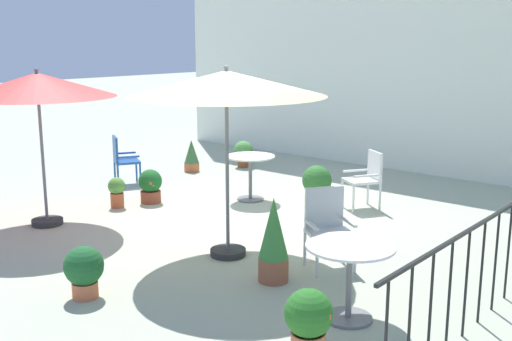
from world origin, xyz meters
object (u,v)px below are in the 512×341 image
at_px(potted_plant_2, 117,191).
at_px(patio_umbrella_0, 226,85).
at_px(potted_plant_8, 150,185).
at_px(patio_chair_2, 327,223).
at_px(cafe_table_0, 350,267).
at_px(potted_plant_5, 84,270).
at_px(cafe_table_1, 250,169).
at_px(patio_chair_1, 122,157).
at_px(potted_plant_6, 273,240).
at_px(potted_plant_3, 308,322).
at_px(potted_plant_1, 317,183).
at_px(potted_plant_4, 243,152).
at_px(patio_umbrella_1, 37,86).
at_px(potted_plant_7, 192,156).
at_px(patio_chair_0, 366,176).

bearing_deg(potted_plant_2, patio_umbrella_0, -9.83).
bearing_deg(potted_plant_8, patio_chair_2, -8.33).
height_order(cafe_table_0, potted_plant_5, cafe_table_0).
distance_m(cafe_table_1, patio_chair_1, 2.59).
distance_m(patio_chair_1, potted_plant_6, 5.29).
distance_m(patio_umbrella_0, potted_plant_3, 3.20).
distance_m(patio_umbrella_0, potted_plant_6, 1.89).
relative_size(patio_chair_2, potted_plant_1, 1.48).
height_order(potted_plant_1, potted_plant_4, potted_plant_1).
height_order(patio_umbrella_1, potted_plant_1, patio_umbrella_1).
xyz_separation_m(patio_umbrella_1, potted_plant_7, (-1.04, 3.87, -1.66)).
bearing_deg(potted_plant_8, patio_chair_0, 34.78).
distance_m(potted_plant_1, potted_plant_7, 3.37).
bearing_deg(potted_plant_1, potted_plant_7, 172.69).
relative_size(cafe_table_0, potted_plant_7, 1.31).
height_order(cafe_table_1, patio_chair_1, patio_chair_1).
xyz_separation_m(patio_umbrella_0, patio_chair_0, (0.17, 3.00, -1.57)).
bearing_deg(potted_plant_6, potted_plant_1, 116.63).
relative_size(cafe_table_0, potted_plant_8, 1.53).
height_order(patio_chair_1, potted_plant_1, patio_chair_1).
xyz_separation_m(patio_chair_0, patio_chair_2, (0.97, -2.53, 0.01)).
bearing_deg(potted_plant_6, potted_plant_5, -126.98).
xyz_separation_m(patio_chair_0, potted_plant_4, (-3.56, 1.13, -0.21)).
bearing_deg(patio_chair_1, patio_chair_2, -11.57).
distance_m(patio_chair_1, potted_plant_1, 3.67).
xyz_separation_m(patio_umbrella_1, potted_plant_6, (3.80, 0.45, -1.51)).
bearing_deg(patio_chair_1, potted_plant_5, -42.17).
bearing_deg(patio_chair_0, patio_umbrella_1, -129.08).
relative_size(potted_plant_2, potted_plant_7, 0.75).
bearing_deg(cafe_table_0, patio_umbrella_1, -178.03).
bearing_deg(potted_plant_1, patio_umbrella_1, -123.79).
height_order(potted_plant_2, potted_plant_7, potted_plant_7).
bearing_deg(patio_chair_0, potted_plant_1, -158.07).
bearing_deg(patio_chair_0, potted_plant_3, -65.00).
xyz_separation_m(patio_umbrella_1, potted_plant_5, (2.60, -1.15, -1.67)).
bearing_deg(potted_plant_3, potted_plant_8, 153.12).
xyz_separation_m(cafe_table_1, potted_plant_3, (3.78, -3.66, -0.16)).
bearing_deg(cafe_table_1, potted_plant_8, -134.32).
relative_size(patio_umbrella_1, cafe_table_1, 2.76).
bearing_deg(patio_chair_1, potted_plant_8, -20.19).
distance_m(cafe_table_1, potted_plant_7, 2.56).
height_order(patio_chair_0, potted_plant_7, patio_chair_0).
xyz_separation_m(potted_plant_7, potted_plant_8, (1.23, -2.11, -0.03)).
height_order(potted_plant_3, potted_plant_7, potted_plant_7).
bearing_deg(potted_plant_4, potted_plant_7, -117.08).
distance_m(cafe_table_1, potted_plant_6, 3.50).
bearing_deg(potted_plant_7, patio_umbrella_1, -75.01).
height_order(cafe_table_0, potted_plant_7, cafe_table_0).
distance_m(patio_chair_0, potted_plant_2, 3.93).
bearing_deg(patio_chair_2, potted_plant_7, 152.11).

